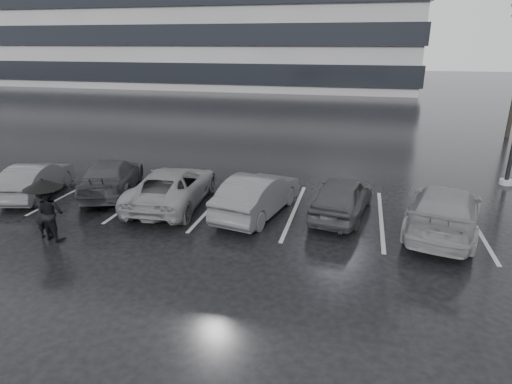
{
  "coord_description": "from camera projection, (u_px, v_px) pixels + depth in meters",
  "views": [
    {
      "loc": [
        2.5,
        -10.66,
        5.34
      ],
      "look_at": [
        -0.35,
        1.0,
        1.1
      ],
      "focal_mm": 30.0,
      "sensor_mm": 36.0,
      "label": 1
    }
  ],
  "objects": [
    {
      "name": "car_west_d",
      "position": [
        36.0,
        180.0,
        15.48
      ],
      "size": [
        2.1,
        3.91,
        1.22
      ],
      "primitive_type": "imported",
      "rotation": [
        0.0,
        0.0,
        3.37
      ],
      "color": "#2E2F31",
      "rests_on": "ground"
    },
    {
      "name": "umbrella",
      "position": [
        42.0,
        184.0,
        11.82
      ],
      "size": [
        1.05,
        1.05,
        1.78
      ],
      "color": "black",
      "rests_on": "ground"
    },
    {
      "name": "ground",
      "position": [
        260.0,
        241.0,
        12.11
      ],
      "size": [
        160.0,
        160.0,
        0.0
      ],
      "primitive_type": "plane",
      "color": "black",
      "rests_on": "ground"
    },
    {
      "name": "pedestrian_right",
      "position": [
        51.0,
        213.0,
        12.0
      ],
      "size": [
        0.88,
        0.75,
        1.58
      ],
      "primitive_type": "imported",
      "rotation": [
        0.0,
        0.0,
        2.92
      ],
      "color": "black",
      "rests_on": "ground"
    },
    {
      "name": "pedestrian_left",
      "position": [
        43.0,
        213.0,
        12.08
      ],
      "size": [
        0.64,
        0.52,
        1.51
      ],
      "primitive_type": "imported",
      "rotation": [
        0.0,
        0.0,
        3.48
      ],
      "color": "black",
      "rests_on": "ground"
    },
    {
      "name": "stall_stripes",
      "position": [
        254.0,
        207.0,
        14.57
      ],
      "size": [
        19.72,
        5.0,
        0.0
      ],
      "color": "#9F9FA1",
      "rests_on": "ground"
    },
    {
      "name": "car_east",
      "position": [
        445.0,
        210.0,
        12.53
      ],
      "size": [
        2.97,
        5.0,
        1.36
      ],
      "primitive_type": "imported",
      "rotation": [
        0.0,
        0.0,
        2.9
      ],
      "color": "#555558",
      "rests_on": "ground"
    },
    {
      "name": "car_west_c",
      "position": [
        111.0,
        176.0,
        15.81
      ],
      "size": [
        3.03,
        4.64,
        1.25
      ],
      "primitive_type": "imported",
      "rotation": [
        0.0,
        0.0,
        3.47
      ],
      "color": "black",
      "rests_on": "ground"
    },
    {
      "name": "car_west_b",
      "position": [
        173.0,
        186.0,
        14.64
      ],
      "size": [
        2.5,
        4.81,
        1.29
      ],
      "primitive_type": "imported",
      "rotation": [
        0.0,
        0.0,
        3.22
      ],
      "color": "#555558",
      "rests_on": "ground"
    },
    {
      "name": "car_main",
      "position": [
        342.0,
        196.0,
        13.71
      ],
      "size": [
        2.12,
        3.98,
        1.29
      ],
      "primitive_type": "imported",
      "rotation": [
        0.0,
        0.0,
        2.98
      ],
      "color": "black",
      "rests_on": "ground"
    },
    {
      "name": "car_west_a",
      "position": [
        258.0,
        194.0,
        13.81
      ],
      "size": [
        2.21,
        4.28,
        1.34
      ],
      "primitive_type": "imported",
      "rotation": [
        0.0,
        0.0,
        2.94
      ],
      "color": "#2E2F31",
      "rests_on": "ground"
    }
  ]
}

